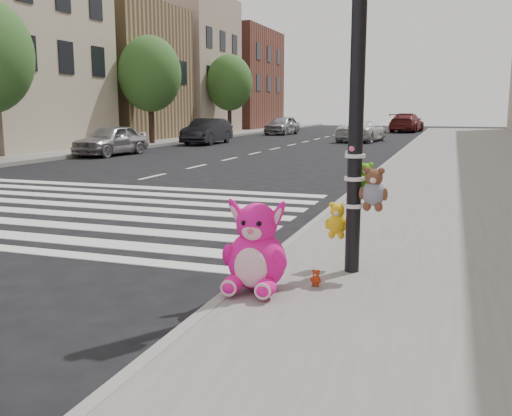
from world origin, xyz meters
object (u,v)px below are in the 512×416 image
at_px(pink_bunny, 256,253).
at_px(red_teddy, 316,278).
at_px(car_silver_far, 111,140).
at_px(car_white_near, 362,131).
at_px(signal_pole, 358,128).
at_px(car_dark_far, 207,131).

bearing_deg(pink_bunny, red_teddy, 28.55).
xyz_separation_m(car_silver_far, car_white_near, (8.38, 13.18, -0.02)).
height_order(signal_pole, pink_bunny, signal_pole).
distance_m(pink_bunny, car_silver_far, 19.19).
height_order(pink_bunny, car_dark_far, car_dark_far).
bearing_deg(pink_bunny, car_silver_far, 125.04).
xyz_separation_m(signal_pole, car_dark_far, (-11.69, 22.47, -1.04)).
bearing_deg(car_dark_far, pink_bunny, -66.50).
bearing_deg(car_dark_far, red_teddy, -65.10).
bearing_deg(red_teddy, car_white_near, 102.54).
bearing_deg(pink_bunny, signal_pole, 48.84).
bearing_deg(car_silver_far, car_dark_far, 89.14).
relative_size(car_silver_far, car_dark_far, 0.89).
bearing_deg(signal_pole, pink_bunny, -129.00).
xyz_separation_m(car_silver_far, car_dark_far, (0.73, 8.20, 0.06)).
bearing_deg(car_silver_far, signal_pole, -44.72).
bearing_deg(red_teddy, signal_pole, 73.10).
bearing_deg(car_dark_far, car_white_near, 31.77).
bearing_deg(car_silver_far, pink_bunny, -48.55).
height_order(car_silver_far, car_dark_far, car_dark_far).
xyz_separation_m(signal_pole, car_white_near, (-4.04, 27.46, -1.12)).
height_order(red_teddy, car_white_near, car_white_near).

